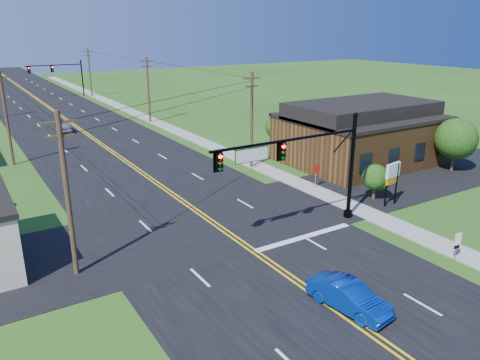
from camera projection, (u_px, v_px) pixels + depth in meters
ground at (332, 310)px, 22.32m from camera, size 260.00×260.00×0.00m
road_main at (76, 127)px, 62.60m from camera, size 16.00×220.00×0.04m
road_cross at (212, 224)px, 31.98m from camera, size 70.00×10.00×0.04m
sidewalk at (179, 132)px, 59.81m from camera, size 2.00×160.00×0.08m
signal_mast_main at (301, 162)px, 29.46m from camera, size 11.30×0.60×7.48m
signal_mast_far at (58, 73)px, 87.59m from camera, size 10.98×0.60×7.48m
brick_building at (360, 138)px, 46.14m from camera, size 14.20×11.20×4.70m
utility_pole_left_a at (67, 193)px, 24.12m from camera, size 1.80×0.28×9.00m
utility_pole_left_b at (6, 117)px, 44.27m from camera, size 1.80×0.28×9.00m
utility_pole_right_a at (252, 119)px, 43.49m from camera, size 1.80×0.28×9.00m
utility_pole_right_b at (148, 88)px, 64.44m from camera, size 1.80×0.28×9.00m
utility_pole_right_c at (90, 71)px, 88.62m from camera, size 1.80×0.28×9.00m
tree_right_front at (456, 139)px, 42.78m from camera, size 3.80×3.80×5.00m
tree_right_back at (279, 126)px, 50.50m from camera, size 3.00×3.00×4.10m
shrub_corner at (375, 177)px, 35.93m from camera, size 2.00×2.00×2.86m
blue_car at (349, 297)px, 22.14m from camera, size 2.10×4.36×1.38m
distant_car at (64, 127)px, 59.53m from camera, size 2.11×4.34×1.43m
route_sign at (457, 242)px, 26.68m from camera, size 0.50×0.11×2.02m
stop_sign at (316, 171)px, 38.70m from camera, size 0.73×0.11×2.06m
pylon_sign at (393, 175)px, 34.64m from camera, size 1.63×0.51×3.31m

